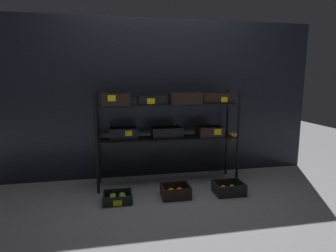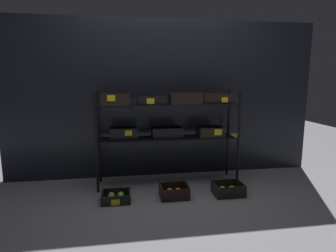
{
  "view_description": "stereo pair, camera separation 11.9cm",
  "coord_description": "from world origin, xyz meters",
  "px_view_note": "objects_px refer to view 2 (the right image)",
  "views": [
    {
      "loc": [
        -0.63,
        -3.23,
        1.28
      ],
      "look_at": [
        0.0,
        0.0,
        0.72
      ],
      "focal_mm": 29.63,
      "sensor_mm": 36.0,
      "label": 1
    },
    {
      "loc": [
        -0.51,
        -3.25,
        1.28
      ],
      "look_at": [
        0.0,
        0.0,
        0.72
      ],
      "focal_mm": 29.63,
      "sensor_mm": 36.0,
      "label": 2
    }
  ],
  "objects_px": {
    "display_rack": "(170,119)",
    "crate_ground_center_orange": "(228,190)",
    "crate_ground_orange": "(174,192)",
    "crate_ground_apple_green": "(116,197)"
  },
  "relations": [
    {
      "from": "display_rack",
      "to": "crate_ground_apple_green",
      "type": "relative_size",
      "value": 5.94
    },
    {
      "from": "crate_ground_apple_green",
      "to": "crate_ground_center_orange",
      "type": "bearing_deg",
      "value": -0.84
    },
    {
      "from": "display_rack",
      "to": "crate_ground_center_orange",
      "type": "xyz_separation_m",
      "value": [
        0.59,
        -0.46,
        -0.75
      ]
    },
    {
      "from": "crate_ground_orange",
      "to": "crate_ground_center_orange",
      "type": "height_order",
      "value": "same"
    },
    {
      "from": "display_rack",
      "to": "crate_ground_orange",
      "type": "bearing_deg",
      "value": -92.16
    },
    {
      "from": "crate_ground_orange",
      "to": "display_rack",
      "type": "bearing_deg",
      "value": 87.84
    },
    {
      "from": "display_rack",
      "to": "crate_ground_center_orange",
      "type": "bearing_deg",
      "value": -38.11
    },
    {
      "from": "display_rack",
      "to": "crate_ground_center_orange",
      "type": "height_order",
      "value": "display_rack"
    },
    {
      "from": "crate_ground_orange",
      "to": "crate_ground_center_orange",
      "type": "distance_m",
      "value": 0.61
    },
    {
      "from": "crate_ground_center_orange",
      "to": "crate_ground_orange",
      "type": "bearing_deg",
      "value": 177.31
    }
  ]
}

